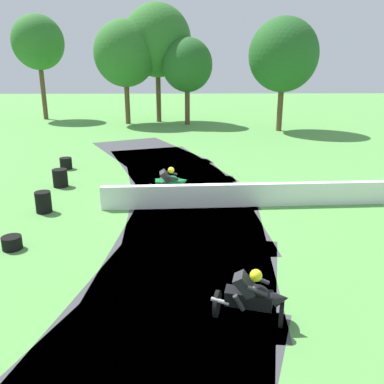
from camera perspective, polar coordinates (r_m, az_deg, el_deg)
The scene contains 14 objects.
ground_plane at distance 15.92m, azimuth -0.06°, elevation -2.10°, with size 120.00×120.00×0.00m, color #569947.
track_asphalt at distance 15.88m, azimuth -3.58°, elevation -2.16°, with size 9.38×30.88×0.01m.
safety_barrier at distance 17.06m, azimuth 19.11°, elevation -0.14°, with size 0.30×18.16×0.90m, color white.
motorcycle_lead_black at distance 9.01m, azimuth 8.40°, elevation -14.24°, with size 1.70×1.10×1.43m.
motorcycle_chase_green at distance 16.89m, azimuth -3.17°, elevation 1.32°, with size 1.68×0.90×1.43m.
tire_stack_mid_a at distance 13.51m, azimuth -23.82°, elevation -6.49°, with size 0.59×0.59×0.40m.
tire_stack_mid_b at distance 16.22m, azimuth -20.01°, elevation -1.33°, with size 0.58×0.58×0.80m.
tire_stack_far at distance 19.35m, azimuth -17.90°, elevation 1.87°, with size 0.66×0.66×0.80m.
tire_stack_extra_a at distance 22.54m, azimuth -17.17°, elevation 3.84°, with size 0.62×0.62×0.60m.
tree_far_left at distance 39.06m, azimuth -4.88°, elevation 20.28°, with size 6.06×6.06×10.40m.
tree_far_right at distance 34.33m, azimuth 12.63°, elevation 18.14°, with size 5.42×5.42×8.76m.
tree_mid_rise at distance 43.19m, azimuth -20.67°, elevation 18.91°, with size 4.79×4.79×9.67m.
tree_behind_barrier at distance 37.07m, azimuth -0.67°, elevation 17.27°, with size 4.38×4.38×7.45m.
tree_distant at distance 38.00m, azimuth -9.32°, elevation 18.50°, with size 5.42×5.42×8.94m.
Camera 1 is at (-0.28, -14.97, 5.38)m, focal length 38.25 mm.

